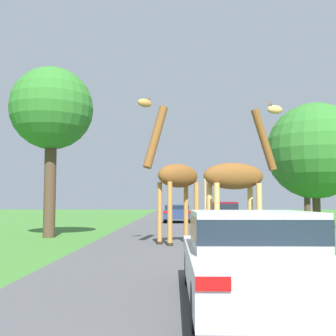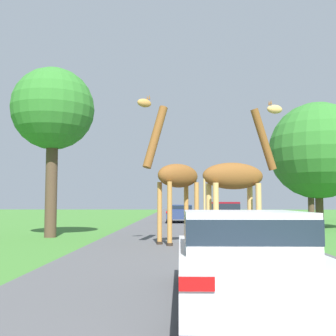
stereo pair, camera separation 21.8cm
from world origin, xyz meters
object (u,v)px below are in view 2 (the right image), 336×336
object	(u,v)px
car_queue_left	(223,216)
giraffe_companion	(237,179)
car_queue_right	(180,213)
tree_right_cluster	(310,168)
car_lead_maroon	(243,254)
tree_left_edge	(318,151)
giraffe_near_road	(175,176)
tree_centre_back	(53,110)

from	to	relation	value
car_queue_left	giraffe_companion	bearing A→B (deg)	-92.90
car_queue_right	car_queue_left	distance (m)	9.32
tree_right_cluster	car_lead_maroon	bearing A→B (deg)	-109.20
car_queue_left	tree_left_edge	world-z (taller)	tree_left_edge
car_queue_right	tree_left_edge	world-z (taller)	tree_left_edge
car_lead_maroon	car_queue_left	xyz separation A→B (m)	(1.35, 16.13, 0.05)
tree_left_edge	car_lead_maroon	bearing A→B (deg)	-111.55
car_lead_maroon	tree_right_cluster	xyz separation A→B (m)	(9.48, 27.23, 3.50)
car_queue_left	tree_left_edge	xyz separation A→B (m)	(5.66, 1.61, 3.67)
giraffe_near_road	car_lead_maroon	distance (m)	9.08
tree_left_edge	giraffe_near_road	bearing A→B (deg)	-132.48
car_lead_maroon	tree_left_edge	xyz separation A→B (m)	(7.01, 17.74, 3.73)
tree_left_edge	tree_right_cluster	world-z (taller)	tree_left_edge
giraffe_companion	tree_right_cluster	distance (m)	21.87
car_lead_maroon	tree_centre_back	size ratio (longest dim) A/B	0.64
tree_right_cluster	giraffe_companion	bearing A→B (deg)	-113.20
car_queue_right	giraffe_companion	bearing A→B (deg)	-84.13
car_lead_maroon	tree_left_edge	bearing A→B (deg)	68.45
giraffe_companion	car_queue_right	world-z (taller)	giraffe_companion
giraffe_near_road	tree_left_edge	size ratio (longest dim) A/B	0.73
tree_centre_back	tree_right_cluster	world-z (taller)	tree_centre_back
car_lead_maroon	tree_centre_back	xyz separation A→B (m)	(-6.56, 11.64, 4.82)
car_lead_maroon	car_queue_left	distance (m)	16.19
tree_left_edge	tree_centre_back	distance (m)	14.92
giraffe_near_road	car_queue_left	distance (m)	7.89
car_lead_maroon	tree_left_edge	distance (m)	19.44
giraffe_companion	car_queue_left	bearing A→B (deg)	160.36
tree_left_edge	tree_centre_back	world-z (taller)	tree_centre_back
giraffe_companion	tree_right_cluster	xyz separation A→B (m)	(8.58, 20.02, 1.96)
giraffe_near_road	car_lead_maroon	bearing A→B (deg)	149.90
car_queue_left	tree_centre_back	bearing A→B (deg)	-150.41
car_queue_right	tree_right_cluster	distance (m)	11.20
giraffe_near_road	car_queue_right	bearing A→B (deg)	-38.22
tree_centre_back	car_queue_left	bearing A→B (deg)	29.59
giraffe_near_road	car_queue_right	size ratio (longest dim) A/B	1.28
giraffe_near_road	tree_left_edge	xyz separation A→B (m)	(8.16, 8.91, 1.99)
giraffe_companion	car_lead_maroon	xyz separation A→B (m)	(-0.90, -7.21, -1.54)
giraffe_companion	tree_left_edge	size ratio (longest dim) A/B	0.69
giraffe_companion	car_lead_maroon	bearing A→B (deg)	-23.86
giraffe_near_road	tree_right_cluster	size ratio (longest dim) A/B	0.83
car_queue_right	car_queue_left	size ratio (longest dim) A/B	1.00
car_queue_right	tree_left_edge	bearing A→B (deg)	-43.02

